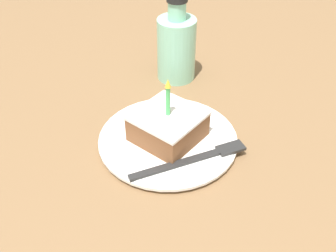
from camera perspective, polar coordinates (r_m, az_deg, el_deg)
The scene contains 5 objects.
ground_plane at distance 0.66m, azimuth 0.53°, elevation -6.02°, with size 2.40×2.40×0.04m.
plate at distance 0.67m, azimuth 0.00°, elevation -1.99°, with size 0.23×0.23×0.01m.
cake_slice at distance 0.65m, azimuth -0.01°, elevation 0.05°, with size 0.10×0.10×0.11m.
fork at distance 0.62m, azimuth 4.16°, elevation -4.69°, with size 0.18×0.11×0.01m.
bottle at distance 0.81m, azimuth 1.23°, elevation 11.49°, with size 0.08×0.08×0.18m.
Camera 1 is at (-0.37, -0.29, 0.44)m, focal length 42.00 mm.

